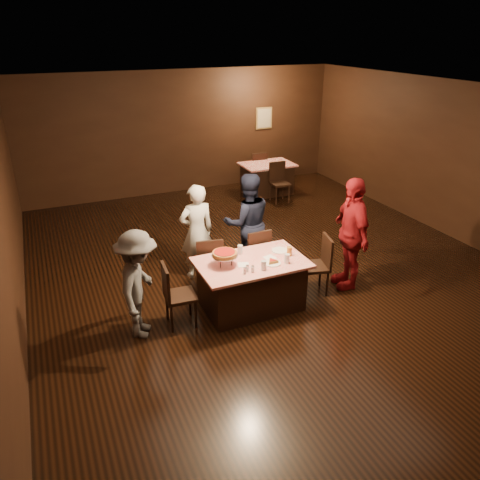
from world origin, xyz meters
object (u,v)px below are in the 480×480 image
chair_end_left (180,295)px  chair_far_right (254,254)px  diner_red_shirt (351,233)px  glass_back (240,250)px  chair_back_near (280,183)px  glass_front_left (264,265)px  glass_front_right (287,259)px  glass_amber (289,251)px  chair_back_far (257,169)px  plate_empty (280,250)px  diner_navy_hoodie (248,223)px  main_table (251,284)px  chair_end_right (315,265)px  chair_far_left (209,263)px  diner_grey_knit (139,285)px  back_table (267,179)px  pizza_stand (225,254)px  diner_white_jacket (197,232)px

chair_end_left → chair_far_right: bearing=-59.1°
diner_red_shirt → glass_back: bearing=-87.1°
chair_far_right → chair_back_near: 3.95m
glass_front_left → glass_back: 0.61m
glass_front_right → glass_amber: (0.15, 0.20, 0.00)m
chair_back_near → glass_front_left: size_ratio=6.79×
chair_back_far → plate_empty: chair_back_far is taller
diner_navy_hoodie → glass_front_left: diner_navy_hoodie is taller
chair_end_left → glass_back: bearing=-69.7°
main_table → chair_end_right: chair_end_right is taller
chair_back_near → chair_far_left: bearing=-130.3°
diner_grey_knit → diner_red_shirt: size_ratio=0.84×
glass_amber → diner_grey_knit: bearing=179.1°
back_table → diner_grey_knit: bearing=-132.3°
chair_end_left → glass_front_right: 1.61m
chair_back_far → diner_grey_knit: bearing=55.5°
chair_back_near → glass_front_right: bearing=-114.5°
chair_far_left → chair_far_right: same height
back_table → diner_grey_knit: (-4.29, -4.72, 0.39)m
pizza_stand → glass_amber: pizza_stand is taller
glass_front_right → glass_front_left: bearing=-172.9°
diner_navy_hoodie → glass_back: 1.01m
chair_back_far → diner_white_jacket: (-3.04, -4.05, 0.34)m
glass_back → chair_back_far: bearing=61.8°
pizza_stand → diner_white_jacket: bearing=90.4°
chair_far_right → back_table: bearing=-121.7°
diner_white_jacket → glass_back: diner_white_jacket is taller
pizza_stand → glass_front_right: 0.91m
main_table → chair_back_near: 4.80m
chair_end_left → diner_white_jacket: (0.69, 1.26, 0.34)m
chair_end_right → diner_navy_hoodie: diner_navy_hoodie is taller
chair_back_near → glass_front_left: (-2.58, -4.31, 0.37)m
main_table → plate_empty: plate_empty is taller
chair_end_right → chair_end_left: bearing=-76.3°
diner_red_shirt → pizza_stand: size_ratio=4.83×
chair_back_far → diner_red_shirt: (-0.90, -5.32, 0.44)m
diner_navy_hoodie → diner_white_jacket: bearing=2.2°
chair_end_left → diner_grey_knit: bearing=95.6°
back_table → diner_red_shirt: size_ratio=0.71×
chair_far_left → pizza_stand: 0.85m
chair_back_near → diner_red_shirt: (-0.90, -4.02, 0.44)m
glass_back → diner_grey_knit: bearing=-169.0°
chair_end_right → glass_front_right: (-0.65, -0.25, 0.37)m
main_table → chair_far_left: chair_far_left is taller
back_table → chair_back_far: (0.00, 0.60, 0.09)m
chair_far_left → glass_front_left: bearing=124.4°
diner_grey_knit → main_table: bearing=-65.1°
diner_navy_hoodie → chair_back_near: bearing=-118.7°
chair_back_far → glass_front_right: chair_back_far is taller
plate_empty → main_table: bearing=-164.7°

